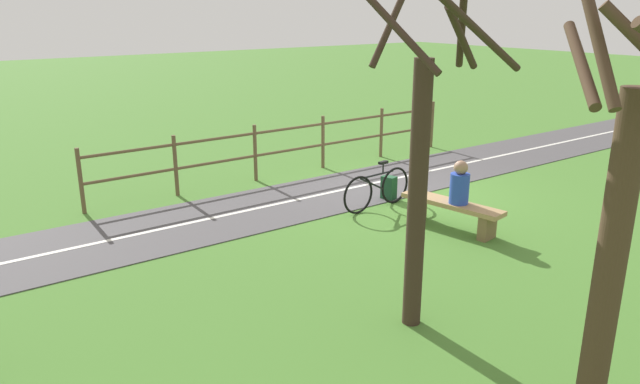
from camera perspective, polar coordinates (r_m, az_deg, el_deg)
ground_plane at (r=12.48m, az=7.78°, el=-0.07°), size 80.00×80.00×0.00m
paved_path at (r=10.98m, az=-10.74°, el=-2.62°), size 2.34×36.00×0.02m
path_centre_line at (r=10.98m, az=-10.74°, el=-2.57°), size 0.14×32.00×0.00m
bench at (r=10.53m, az=12.48°, el=-1.67°), size 1.91×0.72×0.49m
person_seated at (r=10.33m, az=13.24°, el=0.70°), size 0.38×0.38×0.75m
bicycle at (r=11.36m, az=5.49°, el=0.28°), size 0.17×1.71×0.91m
backpack at (r=11.97m, az=6.63°, el=0.39°), size 0.31×0.28×0.48m
fence_roadside at (r=13.62m, az=-2.86°, el=4.74°), size 0.22×9.37×1.25m
tree_far_right at (r=5.57m, az=26.42°, el=-3.12°), size 1.46×1.08×4.25m
tree_far_left at (r=6.78m, az=9.66°, el=2.29°), size 1.22×1.41×4.35m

